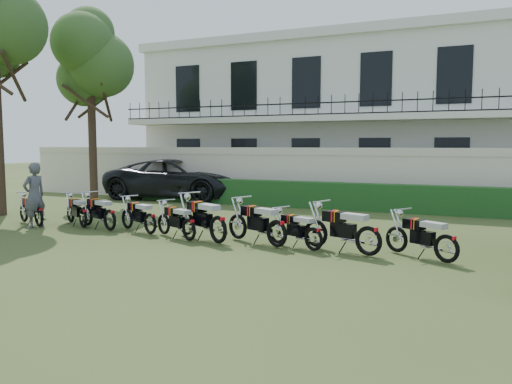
# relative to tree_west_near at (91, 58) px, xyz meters

# --- Properties ---
(ground) EXTENTS (100.00, 100.00, 0.00)m
(ground) POSITION_rel_tree_west_near_xyz_m (8.96, -5.00, -5.89)
(ground) COLOR #34441B
(ground) RESTS_ON ground
(perimeter_wall) EXTENTS (30.00, 0.35, 2.30)m
(perimeter_wall) POSITION_rel_tree_west_near_xyz_m (8.96, 3.00, -4.72)
(perimeter_wall) COLOR beige
(perimeter_wall) RESTS_ON ground
(hedge) EXTENTS (18.00, 0.60, 1.00)m
(hedge) POSITION_rel_tree_west_near_xyz_m (9.96, 2.20, -5.39)
(hedge) COLOR #1A4B1D
(hedge) RESTS_ON ground
(building) EXTENTS (20.40, 9.60, 7.40)m
(building) POSITION_rel_tree_west_near_xyz_m (8.96, 8.96, -2.18)
(building) COLOR silver
(building) RESTS_ON ground
(tree_west_near) EXTENTS (3.40, 3.20, 7.90)m
(tree_west_near) POSITION_rel_tree_west_near_xyz_m (0.00, 0.00, 0.00)
(tree_west_near) COLOR #473323
(tree_west_near) RESTS_ON ground
(motorcycle_0) EXTENTS (1.67, 0.81, 0.96)m
(motorcycle_0) POSITION_rel_tree_west_near_xyz_m (2.68, -5.37, -5.45)
(motorcycle_0) COLOR black
(motorcycle_0) RESTS_ON ground
(motorcycle_1) EXTENTS (1.57, 0.94, 0.96)m
(motorcycle_1) POSITION_rel_tree_west_near_xyz_m (4.03, -5.02, -5.45)
(motorcycle_1) COLOR black
(motorcycle_1) RESTS_ON ground
(motorcycle_2) EXTENTS (1.80, 0.81, 1.03)m
(motorcycle_2) POSITION_rel_tree_west_near_xyz_m (5.06, -5.11, -5.42)
(motorcycle_2) COLOR black
(motorcycle_2) RESTS_ON ground
(motorcycle_3) EXTENTS (1.67, 0.82, 0.97)m
(motorcycle_3) POSITION_rel_tree_west_near_xyz_m (6.41, -5.10, -5.44)
(motorcycle_3) COLOR black
(motorcycle_3) RESTS_ON ground
(motorcycle_4) EXTENTS (1.62, 0.85, 0.95)m
(motorcycle_4) POSITION_rel_tree_west_near_xyz_m (7.84, -5.46, -5.45)
(motorcycle_4) COLOR black
(motorcycle_4) RESTS_ON ground
(motorcycle_5) EXTENTS (1.95, 1.08, 1.16)m
(motorcycle_5) POSITION_rel_tree_west_near_xyz_m (8.68, -5.50, -5.35)
(motorcycle_5) COLOR black
(motorcycle_5) RESTS_ON ground
(motorcycle_6) EXTENTS (1.90, 0.94, 1.10)m
(motorcycle_6) POSITION_rel_tree_west_near_xyz_m (10.14, -5.33, -5.38)
(motorcycle_6) COLOR black
(motorcycle_6) RESTS_ON ground
(motorcycle_7) EXTENTS (1.57, 0.81, 0.92)m
(motorcycle_7) POSITION_rel_tree_west_near_xyz_m (11.05, -5.35, -5.47)
(motorcycle_7) COLOR black
(motorcycle_7) RESTS_ON ground
(motorcycle_8) EXTENTS (1.96, 0.86, 1.11)m
(motorcycle_8) POSITION_rel_tree_west_near_xyz_m (12.29, -5.39, -5.38)
(motorcycle_8) COLOR black
(motorcycle_8) RESTS_ON ground
(motorcycle_9) EXTENTS (1.62, 1.01, 1.00)m
(motorcycle_9) POSITION_rel_tree_west_near_xyz_m (13.86, -5.39, -5.43)
(motorcycle_9) COLOR black
(motorcycle_9) RESTS_ON ground
(suv) EXTENTS (6.60, 3.51, 1.77)m
(suv) POSITION_rel_tree_west_near_xyz_m (2.19, 2.84, -5.01)
(suv) COLOR black
(suv) RESTS_ON ground
(inspector) EXTENTS (0.54, 0.75, 1.90)m
(inspector) POSITION_rel_tree_west_near_xyz_m (2.60, -5.43, -4.94)
(inspector) COLOR #5E5E64
(inspector) RESTS_ON ground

